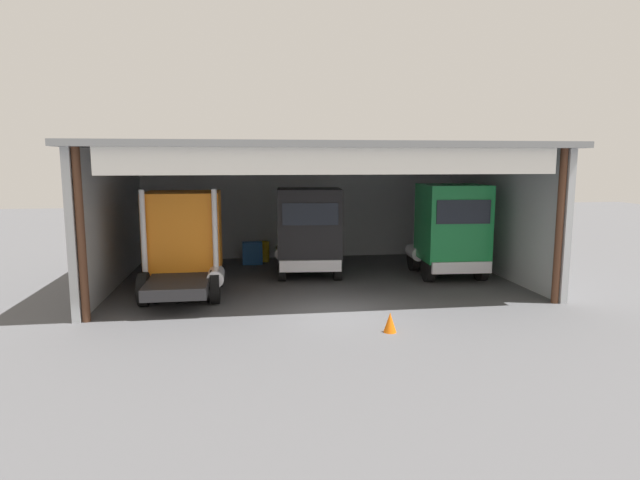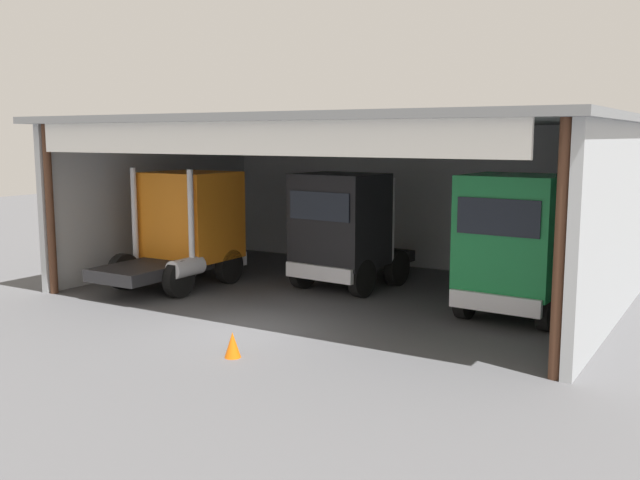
# 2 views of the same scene
# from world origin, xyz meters

# --- Properties ---
(ground_plane) EXTENTS (80.00, 80.00, 0.00)m
(ground_plane) POSITION_xyz_m (0.00, 0.00, 0.00)
(ground_plane) COLOR #4C4C4F
(ground_plane) RESTS_ON ground
(workshop_shed) EXTENTS (15.96, 10.64, 5.29)m
(workshop_shed) POSITION_xyz_m (0.00, 5.95, 3.71)
(workshop_shed) COLOR #ADB2B7
(workshop_shed) RESTS_ON ground
(truck_orange_center_bay) EXTENTS (2.76, 4.98, 3.76)m
(truck_orange_center_bay) POSITION_xyz_m (-4.90, 3.30, 1.90)
(truck_orange_center_bay) COLOR orange
(truck_orange_center_bay) RESTS_ON ground
(truck_black_left_bay) EXTENTS (2.75, 4.49, 3.61)m
(truck_black_left_bay) POSITION_xyz_m (-0.22, 5.28, 1.89)
(truck_black_left_bay) COLOR black
(truck_black_left_bay) RESTS_ON ground
(truck_green_center_left_bay) EXTENTS (2.66, 4.68, 3.77)m
(truck_green_center_left_bay) POSITION_xyz_m (5.38, 4.40, 1.98)
(truck_green_center_left_bay) COLOR #197F3D
(truck_green_center_left_bay) RESTS_ON ground
(oil_drum) EXTENTS (0.58, 0.58, 0.94)m
(oil_drum) POSITION_xyz_m (-1.94, 8.93, 0.47)
(oil_drum) COLOR gold
(oil_drum) RESTS_ON ground
(tool_cart) EXTENTS (0.90, 0.60, 1.00)m
(tool_cart) POSITION_xyz_m (-2.44, 8.38, 0.50)
(tool_cart) COLOR #1E59A5
(tool_cart) RESTS_ON ground
(traffic_cone) EXTENTS (0.36, 0.36, 0.56)m
(traffic_cone) POSITION_xyz_m (1.17, -2.05, 0.28)
(traffic_cone) COLOR orange
(traffic_cone) RESTS_ON ground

